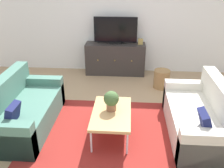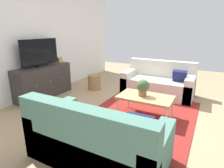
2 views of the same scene
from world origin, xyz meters
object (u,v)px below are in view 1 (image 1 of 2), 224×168
(coffee_table, at_px, (111,114))
(couch_left_side, at_px, (21,111))
(mantel_clock, at_px, (140,42))
(wicker_basket, at_px, (162,79))
(flat_screen_tv, at_px, (116,30))
(couch_right_side, at_px, (203,118))
(tv_console, at_px, (115,59))
(potted_plant, at_px, (111,100))

(coffee_table, bearing_deg, couch_left_side, 175.22)
(mantel_clock, xyz_separation_m, wicker_basket, (0.46, -0.74, -0.61))
(flat_screen_tv, relative_size, wicker_basket, 2.52)
(couch_left_side, bearing_deg, couch_right_side, 0.00)
(couch_left_side, relative_size, wicker_basket, 4.16)
(coffee_table, bearing_deg, tv_console, 92.10)
(flat_screen_tv, bearing_deg, potted_plant, -88.03)
(coffee_table, height_order, potted_plant, potted_plant)
(couch_left_side, bearing_deg, tv_console, 59.79)
(coffee_table, distance_m, flat_screen_tv, 2.61)
(potted_plant, relative_size, wicker_basket, 0.78)
(couch_right_side, xyz_separation_m, mantel_clock, (-0.90, 2.37, 0.53))
(tv_console, xyz_separation_m, mantel_clock, (0.59, 0.00, 0.44))
(tv_console, distance_m, flat_screen_tv, 0.68)
(couch_right_side, xyz_separation_m, potted_plant, (-1.40, -0.07, 0.30))
(tv_console, height_order, mantel_clock, mantel_clock)
(couch_right_side, bearing_deg, couch_left_side, 180.00)
(potted_plant, bearing_deg, wicker_basket, 60.47)
(couch_left_side, xyz_separation_m, potted_plant, (1.47, -0.07, 0.30))
(coffee_table, bearing_deg, couch_right_side, 5.05)
(couch_right_side, xyz_separation_m, tv_console, (-1.49, 2.37, 0.10))
(couch_left_side, xyz_separation_m, coffee_table, (1.47, -0.12, 0.10))
(couch_right_side, bearing_deg, potted_plant, -177.33)
(potted_plant, height_order, wicker_basket, potted_plant)
(mantel_clock, bearing_deg, couch_left_side, -129.67)
(couch_left_side, height_order, couch_right_side, same)
(couch_right_side, height_order, wicker_basket, couch_right_side)
(coffee_table, height_order, wicker_basket, coffee_table)
(couch_right_side, bearing_deg, coffee_table, -174.95)
(tv_console, height_order, wicker_basket, tv_console)
(potted_plant, bearing_deg, coffee_table, -82.91)
(couch_right_side, relative_size, tv_console, 1.17)
(couch_right_side, height_order, flat_screen_tv, flat_screen_tv)
(flat_screen_tv, bearing_deg, couch_right_side, -58.19)
(tv_console, relative_size, wicker_basket, 3.55)
(couch_left_side, bearing_deg, flat_screen_tv, 60.00)
(couch_left_side, distance_m, tv_console, 2.75)
(couch_left_side, distance_m, potted_plant, 1.50)
(flat_screen_tv, bearing_deg, mantel_clock, -1.95)
(couch_right_side, height_order, mantel_clock, mantel_clock)
(couch_left_side, xyz_separation_m, mantel_clock, (1.97, 2.37, 0.53))
(couch_right_side, height_order, potted_plant, couch_right_side)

